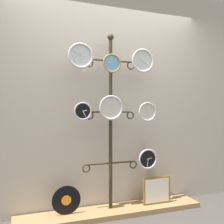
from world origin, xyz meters
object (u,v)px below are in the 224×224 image
(clock_top_center, at_px, (112,63))
(vinyl_record, at_px, (66,200))
(clock_middle_left, at_px, (83,111))
(display_stand, at_px, (111,146))
(clock_top_right, at_px, (143,61))
(clock_bottom_right, at_px, (148,159))
(clock_top_left, at_px, (81,56))
(clock_middle_right, at_px, (147,112))
(clock_middle_center, at_px, (111,108))
(picture_frame, at_px, (157,190))

(clock_top_center, relative_size, vinyl_record, 0.69)
(clock_top_center, bearing_deg, clock_middle_left, -176.72)
(display_stand, xyz_separation_m, clock_middle_left, (-0.36, -0.11, 0.42))
(clock_top_center, height_order, clock_top_right, clock_top_right)
(clock_middle_left, distance_m, clock_bottom_right, 1.00)
(display_stand, relative_size, clock_top_left, 7.35)
(display_stand, relative_size, clock_bottom_right, 8.55)
(clock_top_center, xyz_separation_m, clock_bottom_right, (0.46, -0.00, -1.13))
(clock_middle_right, height_order, vinyl_record, clock_middle_right)
(clock_middle_center, distance_m, clock_middle_right, 0.47)
(display_stand, relative_size, clock_top_right, 7.27)
(clock_middle_left, relative_size, picture_frame, 0.55)
(clock_top_center, relative_size, clock_middle_center, 0.76)
(clock_top_right, height_order, clock_middle_right, clock_top_right)
(vinyl_record, bearing_deg, clock_middle_left, -22.35)
(clock_top_center, relative_size, picture_frame, 0.60)
(clock_top_left, height_order, vinyl_record, clock_top_left)
(clock_middle_left, distance_m, clock_middle_center, 0.34)
(display_stand, distance_m, clock_bottom_right, 0.48)
(clock_middle_right, relative_size, clock_bottom_right, 0.95)
(display_stand, distance_m, clock_middle_center, 0.46)
(clock_middle_center, bearing_deg, vinyl_record, 175.51)
(clock_top_center, relative_size, clock_bottom_right, 0.89)
(clock_middle_right, distance_m, clock_bottom_right, 0.57)
(clock_top_right, xyz_separation_m, clock_middle_right, (0.07, 0.01, -0.61))
(picture_frame, bearing_deg, clock_top_left, 179.58)
(clock_top_right, height_order, picture_frame, clock_top_right)
(clock_middle_right, relative_size, vinyl_record, 0.74)
(display_stand, relative_size, vinyl_record, 6.64)
(clock_middle_left, height_order, clock_middle_center, clock_middle_center)
(clock_top_left, height_order, clock_top_right, clock_top_left)
(clock_bottom_right, height_order, vinyl_record, clock_bottom_right)
(display_stand, bearing_deg, clock_top_left, -167.90)
(display_stand, distance_m, vinyl_record, 0.78)
(clock_top_left, height_order, clock_top_center, clock_top_left)
(clock_bottom_right, distance_m, vinyl_record, 1.06)
(clock_top_center, xyz_separation_m, clock_middle_center, (-0.01, 0.01, -0.51))
(clock_top_left, bearing_deg, clock_middle_left, -58.81)
(clock_top_left, distance_m, vinyl_record, 1.60)
(display_stand, bearing_deg, clock_middle_left, -163.30)
(clock_middle_center, relative_size, clock_bottom_right, 1.17)
(clock_top_center, bearing_deg, clock_bottom_right, -0.27)
(clock_top_left, distance_m, clock_middle_center, 0.68)
(clock_top_left, xyz_separation_m, vinyl_record, (-0.15, 0.04, -1.59))
(clock_top_right, xyz_separation_m, clock_middle_left, (-0.74, -0.03, -0.60))
(clock_middle_center, relative_size, vinyl_record, 0.91)
(clock_middle_left, height_order, vinyl_record, clock_middle_left)
(display_stand, height_order, clock_middle_right, display_stand)
(clock_top_left, distance_m, clock_top_right, 0.76)
(clock_top_left, bearing_deg, clock_middle_center, 0.24)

